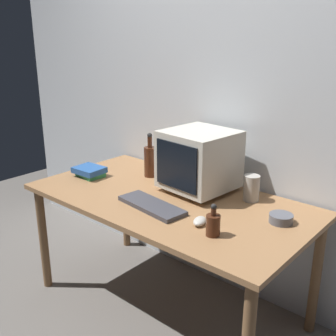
# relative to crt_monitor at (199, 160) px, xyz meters

# --- Properties ---
(ground_plane) EXTENTS (6.00, 6.00, 0.00)m
(ground_plane) POSITION_rel_crt_monitor_xyz_m (-0.07, -0.20, -0.94)
(ground_plane) COLOR slate
(back_wall) EXTENTS (4.00, 0.08, 2.50)m
(back_wall) POSITION_rel_crt_monitor_xyz_m (-0.07, 0.30, 0.31)
(back_wall) COLOR silver
(back_wall) RESTS_ON ground
(desk) EXTENTS (1.67, 0.87, 0.75)m
(desk) POSITION_rel_crt_monitor_xyz_m (-0.07, -0.20, -0.27)
(desk) COLOR #9E7047
(desk) RESTS_ON ground
(crt_monitor) EXTENTS (0.41, 0.42, 0.37)m
(crt_monitor) POSITION_rel_crt_monitor_xyz_m (0.00, 0.00, 0.00)
(crt_monitor) COLOR beige
(crt_monitor) RESTS_ON desk
(keyboard) EXTENTS (0.44, 0.20, 0.02)m
(keyboard) POSITION_rel_crt_monitor_xyz_m (-0.04, -0.37, -0.18)
(keyboard) COLOR #3F3F47
(keyboard) RESTS_ON desk
(computer_mouse) EXTENTS (0.09, 0.11, 0.04)m
(computer_mouse) POSITION_rel_crt_monitor_xyz_m (0.28, -0.36, -0.17)
(computer_mouse) COLOR beige
(computer_mouse) RESTS_ON desk
(bottle_tall) EXTENTS (0.08, 0.08, 0.30)m
(bottle_tall) POSITION_rel_crt_monitor_xyz_m (-0.40, 0.00, -0.08)
(bottle_tall) COLOR #472314
(bottle_tall) RESTS_ON desk
(bottle_short) EXTENTS (0.07, 0.07, 0.16)m
(bottle_short) POSITION_rel_crt_monitor_xyz_m (0.40, -0.41, -0.13)
(bottle_short) COLOR #472314
(bottle_short) RESTS_ON desk
(book_stack) EXTENTS (0.20, 0.17, 0.06)m
(book_stack) POSITION_rel_crt_monitor_xyz_m (-0.70, -0.26, -0.16)
(book_stack) COLOR #33894C
(book_stack) RESTS_ON desk
(cd_spindle) EXTENTS (0.12, 0.12, 0.04)m
(cd_spindle) POSITION_rel_crt_monitor_xyz_m (0.58, -0.08, -0.17)
(cd_spindle) COLOR #595B66
(cd_spindle) RESTS_ON desk
(metal_canister) EXTENTS (0.09, 0.09, 0.15)m
(metal_canister) POSITION_rel_crt_monitor_xyz_m (0.32, 0.08, -0.12)
(metal_canister) COLOR #B7B2A8
(metal_canister) RESTS_ON desk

